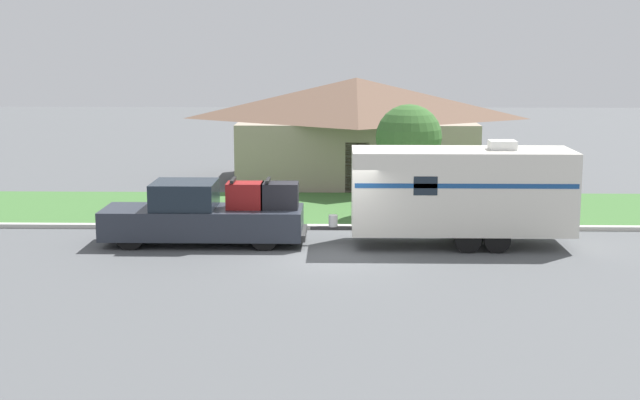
{
  "coord_description": "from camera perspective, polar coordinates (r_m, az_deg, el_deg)",
  "views": [
    {
      "loc": [
        0.14,
        -25.49,
        6.21
      ],
      "look_at": [
        -0.48,
        1.45,
        1.4
      ],
      "focal_mm": 50.0,
      "sensor_mm": 36.0,
      "label": 1
    }
  ],
  "objects": [
    {
      "name": "travel_trailer",
      "position": [
        27.57,
        9.05,
        0.59
      ],
      "size": [
        7.97,
        2.29,
        3.25
      ],
      "color": "black",
      "rests_on": "ground_plane"
    },
    {
      "name": "house_across_street",
      "position": [
        40.11,
        2.33,
        4.66
      ],
      "size": [
        11.04,
        7.3,
        4.62
      ],
      "color": "gray",
      "rests_on": "ground_plane"
    },
    {
      "name": "lawn_strip",
      "position": [
        33.47,
        1.06,
        -0.55
      ],
      "size": [
        80.0,
        7.0,
        0.03
      ],
      "color": "#3D6B33",
      "rests_on": "ground_plane"
    },
    {
      "name": "ground_plane",
      "position": [
        26.24,
        0.98,
        -3.57
      ],
      "size": [
        120.0,
        120.0,
        0.0
      ],
      "primitive_type": "plane",
      "color": "#515456"
    },
    {
      "name": "mailbox",
      "position": [
        31.07,
        10.9,
        0.4
      ],
      "size": [
        0.48,
        0.2,
        1.39
      ],
      "color": "brown",
      "rests_on": "ground_plane"
    },
    {
      "name": "pickup_truck",
      "position": [
        27.78,
        -7.34,
        -0.98
      ],
      "size": [
        6.28,
        1.98,
        2.05
      ],
      "color": "black",
      "rests_on": "ground_plane"
    },
    {
      "name": "tree_in_yard",
      "position": [
        32.0,
        5.71,
        3.98
      ],
      "size": [
        2.37,
        2.37,
        4.02
      ],
      "color": "brown",
      "rests_on": "ground_plane"
    },
    {
      "name": "curb_strip",
      "position": [
        29.88,
        1.03,
        -1.74
      ],
      "size": [
        80.0,
        0.3,
        0.14
      ],
      "color": "beige",
      "rests_on": "ground_plane"
    }
  ]
}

